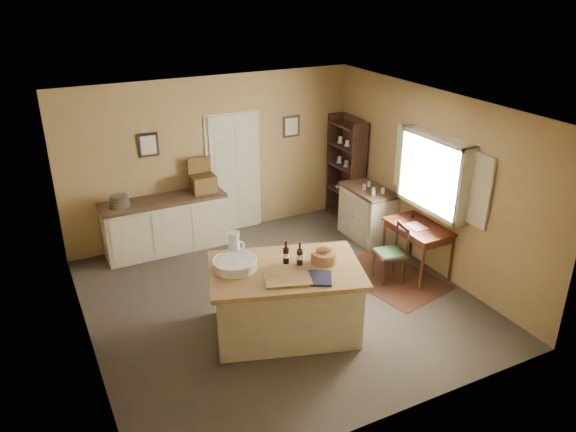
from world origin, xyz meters
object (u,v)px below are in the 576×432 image
object	(u,v)px
work_island	(285,298)
writing_desk	(418,231)
sideboard	(166,223)
desk_chair	(390,254)
right_cabinet	(367,213)
shelving_unit	(348,169)

from	to	relation	value
work_island	writing_desk	distance (m)	2.50
sideboard	desk_chair	size ratio (longest dim) A/B	2.31
work_island	sideboard	distance (m)	2.96
sideboard	desk_chair	xyz separation A→B (m)	(2.65, -2.41, -0.06)
right_cabinet	shelving_unit	bearing A→B (deg)	80.37
writing_desk	right_cabinet	xyz separation A→B (m)	(-0.00, 1.31, -0.22)
sideboard	desk_chair	world-z (taller)	sideboard
sideboard	writing_desk	size ratio (longest dim) A/B	1.97
writing_desk	desk_chair	xyz separation A→B (m)	(-0.51, -0.02, -0.25)
work_island	desk_chair	xyz separation A→B (m)	(1.94, 0.46, -0.06)
desk_chair	shelving_unit	bearing A→B (deg)	83.63
writing_desk	shelving_unit	xyz separation A→B (m)	(0.15, 2.19, 0.26)
writing_desk	right_cabinet	size ratio (longest dim) A/B	0.98
desk_chair	shelving_unit	xyz separation A→B (m)	(0.66, 2.21, 0.51)
desk_chair	shelving_unit	distance (m)	2.37
sideboard	work_island	bearing A→B (deg)	-76.15
sideboard	shelving_unit	bearing A→B (deg)	-3.46
desk_chair	work_island	bearing A→B (deg)	-156.49
work_island	sideboard	bearing A→B (deg)	121.57
sideboard	right_cabinet	distance (m)	3.34
desk_chair	right_cabinet	bearing A→B (deg)	79.25
desk_chair	sideboard	bearing A→B (deg)	147.88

